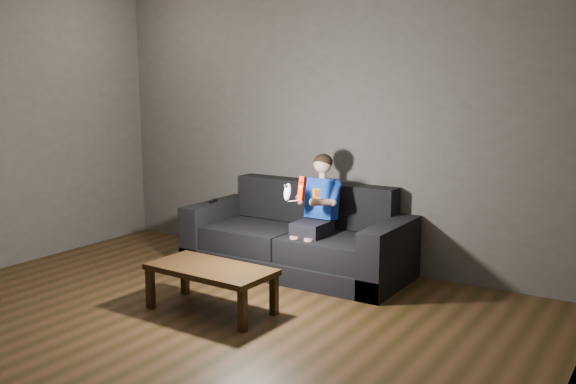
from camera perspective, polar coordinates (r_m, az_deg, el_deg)
The scene contains 9 objects.
floor at distance 4.56m, azimuth -12.45°, elevation -13.30°, with size 5.00×5.00×0.00m, color black.
back_wall at distance 6.23m, azimuth 3.54°, elevation 5.95°, with size 5.00×0.04×2.70m, color #393531.
right_wall at distance 3.01m, azimuth 22.52°, elevation 0.92°, with size 0.04×5.00×2.70m, color #393531.
sofa at distance 6.05m, azimuth 0.87°, elevation -4.57°, with size 2.11×0.91×0.81m.
child at distance 5.79m, azimuth 2.59°, elevation -1.09°, with size 0.41×0.51×1.01m.
wii_remote_red at distance 5.38m, azimuth 1.25°, elevation 0.31°, with size 0.06×0.08×0.21m.
nunchuk_white at distance 5.47m, azimuth -0.04°, elevation 0.01°, with size 0.07×0.10×0.16m.
wii_remote_black at distance 6.46m, azimuth -6.67°, elevation -0.78°, with size 0.08×0.15×0.03m.
coffee_table at distance 5.03m, azimuth -6.86°, elevation -7.13°, with size 1.01×0.53×0.36m.
Camera 1 is at (3.00, -2.94, 1.78)m, focal length 40.00 mm.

